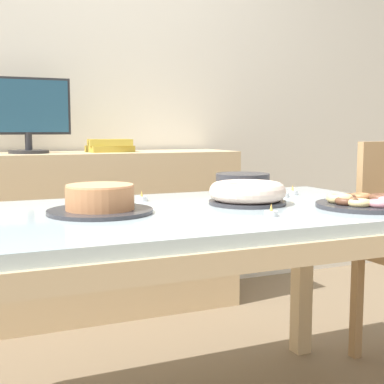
{
  "coord_description": "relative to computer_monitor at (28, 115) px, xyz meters",
  "views": [
    {
      "loc": [
        -0.61,
        -1.54,
        0.99
      ],
      "look_at": [
        0.04,
        -0.05,
        0.8
      ],
      "focal_mm": 50.0,
      "sensor_mm": 36.0,
      "label": 1
    }
  ],
  "objects": [
    {
      "name": "wall_back",
      "position": [
        0.29,
        0.3,
        0.24
      ],
      "size": [
        8.0,
        0.1,
        2.6
      ],
      "primitive_type": "cube",
      "color": "silver",
      "rests_on": "ground"
    },
    {
      "name": "dining_table",
      "position": [
        0.29,
        -1.27,
        -0.41
      ],
      "size": [
        1.63,
        0.88,
        0.74
      ],
      "color": "silver",
      "rests_on": "ground"
    },
    {
      "name": "sideboard",
      "position": [
        0.29,
        0.0,
        -0.63
      ],
      "size": [
        1.62,
        0.44,
        0.87
      ],
      "color": "#D1B284",
      "rests_on": "ground"
    },
    {
      "name": "computer_monitor",
      "position": [
        0.0,
        0.0,
        0.0
      ],
      "size": [
        0.42,
        0.2,
        0.38
      ],
      "color": "#262628",
      "rests_on": "sideboard"
    },
    {
      "name": "book_stack",
      "position": [
        0.42,
        0.0,
        -0.16
      ],
      "size": [
        0.24,
        0.18,
        0.07
      ],
      "color": "#B29933",
      "rests_on": "sideboard"
    },
    {
      "name": "cake_chocolate_round",
      "position": [
        0.06,
        -1.24,
        -0.28
      ],
      "size": [
        0.32,
        0.32,
        0.09
      ],
      "color": "#333338",
      "rests_on": "dining_table"
    },
    {
      "name": "cake_golden_bundt",
      "position": [
        0.56,
        -1.24,
        -0.28
      ],
      "size": [
        0.26,
        0.26,
        0.08
      ],
      "color": "#333338",
      "rests_on": "dining_table"
    },
    {
      "name": "pastry_platter",
      "position": [
        0.86,
        -1.46,
        -0.31
      ],
      "size": [
        0.31,
        0.31,
        0.04
      ],
      "color": "#333338",
      "rests_on": "dining_table"
    },
    {
      "name": "plate_stack",
      "position": [
        0.69,
        -0.98,
        -0.28
      ],
      "size": [
        0.21,
        0.21,
        0.08
      ],
      "color": "#333338",
      "rests_on": "dining_table"
    },
    {
      "name": "tealight_near_cakes",
      "position": [
        0.85,
        -1.08,
        -0.31
      ],
      "size": [
        0.04,
        0.04,
        0.04
      ],
      "color": "silver",
      "rests_on": "dining_table"
    },
    {
      "name": "tealight_left_edge",
      "position": [
        0.5,
        -1.5,
        -0.31
      ],
      "size": [
        0.04,
        0.04,
        0.04
      ],
      "color": "silver",
      "rests_on": "dining_table"
    },
    {
      "name": "tealight_right_edge",
      "position": [
        0.78,
        -1.13,
        -0.31
      ],
      "size": [
        0.04,
        0.04,
        0.04
      ],
      "color": "silver",
      "rests_on": "dining_table"
    },
    {
      "name": "tealight_near_front",
      "position": [
        0.26,
        -1.02,
        -0.31
      ],
      "size": [
        0.04,
        0.04,
        0.04
      ],
      "color": "silver",
      "rests_on": "dining_table"
    }
  ]
}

